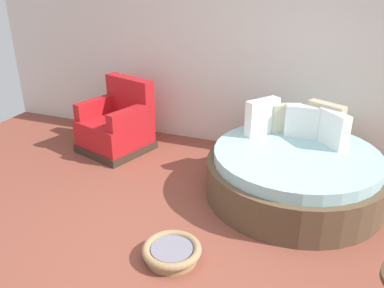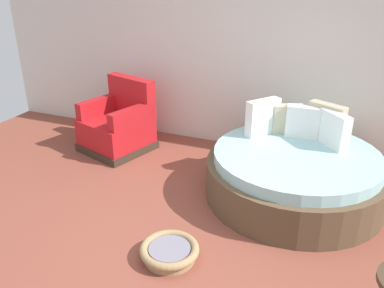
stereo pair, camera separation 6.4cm
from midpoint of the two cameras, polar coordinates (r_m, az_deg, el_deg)
name	(u,v)px [view 2 (the right image)]	position (r m, az deg, el deg)	size (l,w,h in m)	color
ground_plane	(188,260)	(3.57, -0.05, -16.16)	(8.00, 8.00, 0.02)	brown
back_wall	(266,35)	(5.21, 10.85, 14.95)	(8.00, 0.12, 3.00)	silver
round_daybed	(295,173)	(4.42, 14.83, -3.96)	(1.88, 1.88, 0.94)	brown
red_armchair	(119,126)	(5.45, -10.02, 2.60)	(1.00, 1.00, 0.94)	#38281E
pet_basket	(170,251)	(3.53, -2.67, -15.05)	(0.51, 0.51, 0.13)	#9E7F56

